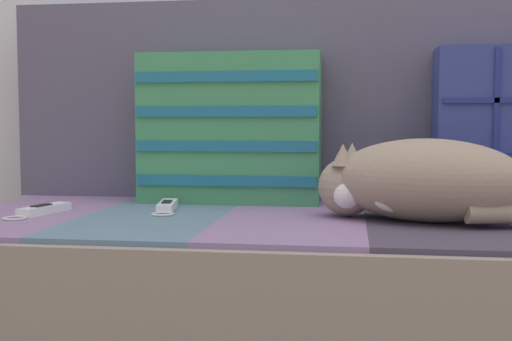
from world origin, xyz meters
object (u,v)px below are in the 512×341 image
at_px(throw_pillow_striped, 230,129).
at_px(game_remote_far, 42,210).
at_px(couch, 363,312).
at_px(game_remote_near, 167,206).
at_px(sleeping_cat, 415,182).

relative_size(throw_pillow_striped, game_remote_far, 2.31).
distance_m(couch, game_remote_near, 0.50).
bearing_deg(sleeping_cat, game_remote_far, -179.28).
bearing_deg(sleeping_cat, throw_pillow_striped, 148.79).
distance_m(couch, game_remote_far, 0.74).
bearing_deg(couch, sleeping_cat, -36.60).
height_order(couch, sleeping_cat, sleeping_cat).
xyz_separation_m(couch, throw_pillow_striped, (-0.33, 0.19, 0.40)).
distance_m(game_remote_near, game_remote_far, 0.27).
bearing_deg(throw_pillow_striped, game_remote_near, -125.05).
bearing_deg(game_remote_far, game_remote_near, 22.26).
height_order(throw_pillow_striped, game_remote_far, throw_pillow_striped).
bearing_deg(throw_pillow_striped, sleeping_cat, -31.21).
bearing_deg(game_remote_far, couch, 6.78).
bearing_deg(sleeping_cat, couch, 143.40).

